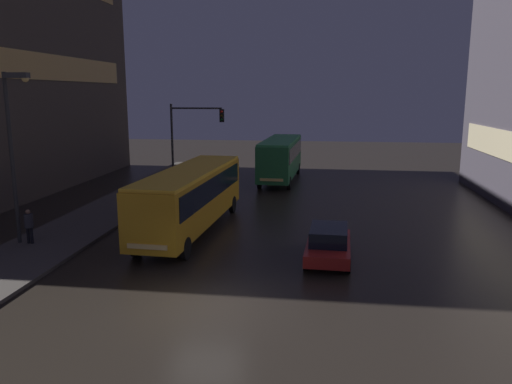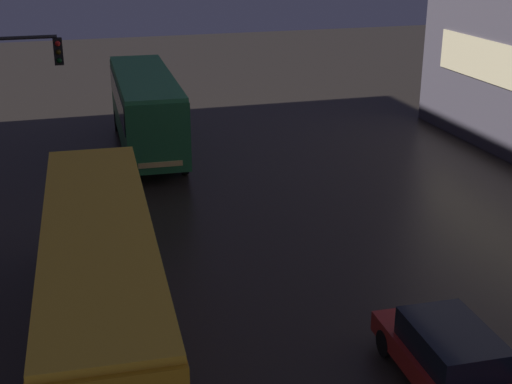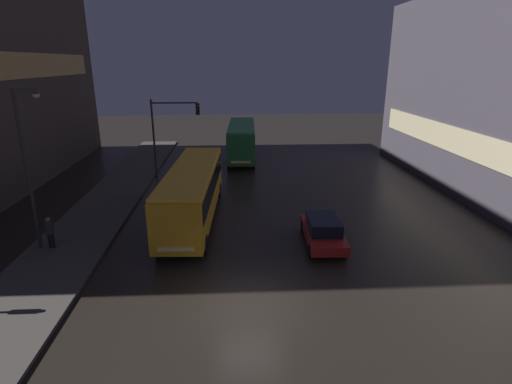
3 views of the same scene
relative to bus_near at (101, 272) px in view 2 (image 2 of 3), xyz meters
name	(u,v)px [view 2 (image 2 of 3)]	position (x,y,z in m)	size (l,w,h in m)	color
bus_near	(101,272)	(0.00, 0.00, 0.00)	(3.12, 11.86, 3.29)	orange
bus_far	(146,104)	(3.35, 15.83, 0.09)	(2.92, 10.31, 3.44)	#236B38
car_taxi	(450,358)	(7.05, -3.71, -1.28)	(2.06, 4.47, 1.46)	maroon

